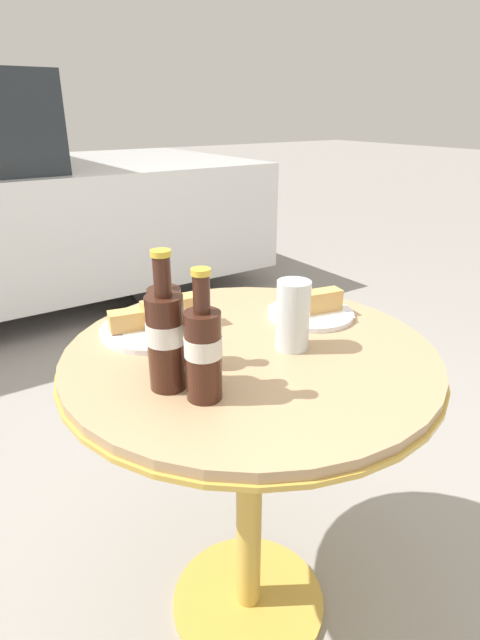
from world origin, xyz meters
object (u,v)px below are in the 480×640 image
cola_bottle_center (166,322)px  bistro_table (250,411)px  cola_bottle_right (166,336)px  lunch_plate_near (311,310)px  drinking_glass (293,318)px  lunch_plate_far (158,322)px  cola_bottle_left (203,350)px

cola_bottle_center → bistro_table: bearing=-10.2°
cola_bottle_right → lunch_plate_near: 0.44m
bistro_table → drinking_glass: (0.07, -0.04, 0.22)m
cola_bottle_center → lunch_plate_near: bearing=4.0°
lunch_plate_near → lunch_plate_far: (-0.34, 0.13, 0.00)m
drinking_glass → lunch_plate_near: (0.15, 0.10, -0.05)m
cola_bottle_left → cola_bottle_right: bearing=117.0°
cola_bottle_right → cola_bottle_center: size_ratio=1.09×
bistro_table → cola_bottle_left: cola_bottle_left is taller
cola_bottle_left → cola_bottle_center: cola_bottle_left is taller
cola_bottle_right → cola_bottle_center: bearing=64.3°
cola_bottle_left → lunch_plate_near: cola_bottle_left is taller
lunch_plate_near → drinking_glass: bearing=-144.8°
cola_bottle_left → cola_bottle_right: size_ratio=0.92×
bistro_table → lunch_plate_far: (-0.12, 0.19, 0.17)m
cola_bottle_right → bistro_table: bearing=11.4°
bistro_table → drinking_glass: bearing=-31.8°
cola_bottle_right → cola_bottle_center: cola_bottle_right is taller
bistro_table → cola_bottle_right: cola_bottle_right is taller
bistro_table → lunch_plate_far: 0.28m
cola_bottle_center → drinking_glass: cola_bottle_center is taller
bistro_table → cola_bottle_left: 0.32m
cola_bottle_center → lunch_plate_far: 0.18m
bistro_table → cola_bottle_right: bearing=-168.6°
drinking_glass → lunch_plate_far: size_ratio=0.60×
cola_bottle_right → drinking_glass: bearing=-0.6°
lunch_plate_near → lunch_plate_far: bearing=158.9°
lunch_plate_far → lunch_plate_near: bearing=-21.1°
bistro_table → lunch_plate_near: lunch_plate_near is taller
cola_bottle_left → cola_bottle_center: 0.14m
cola_bottle_left → cola_bottle_center: bearing=89.6°
drinking_glass → lunch_plate_near: 0.18m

